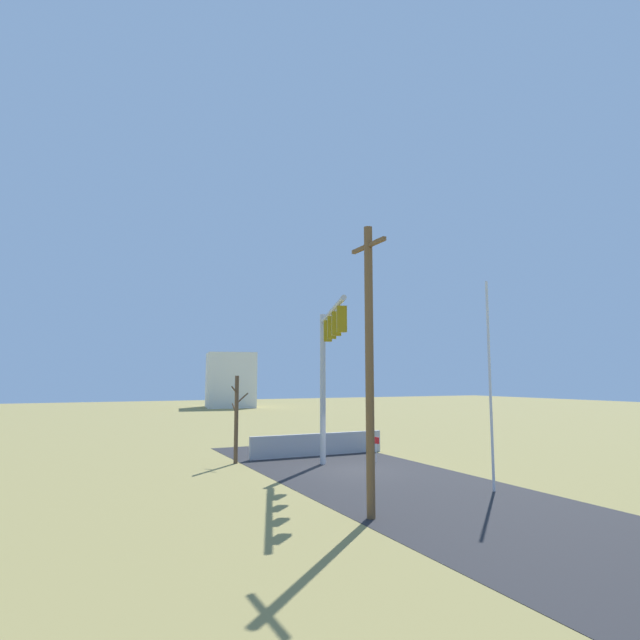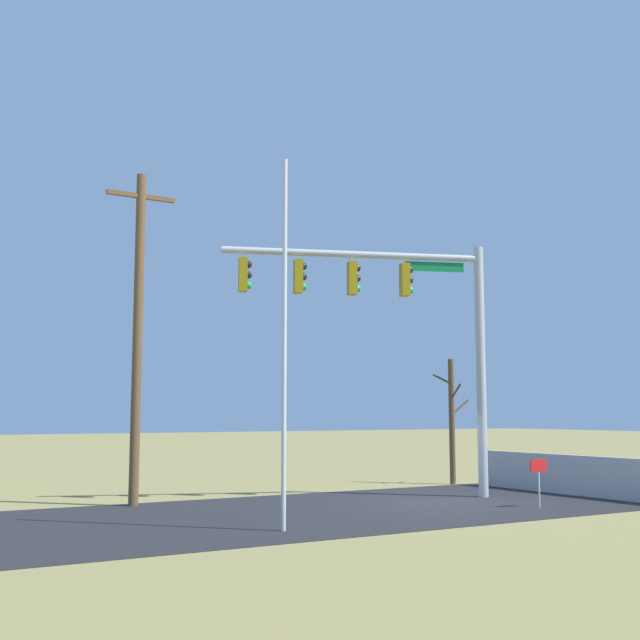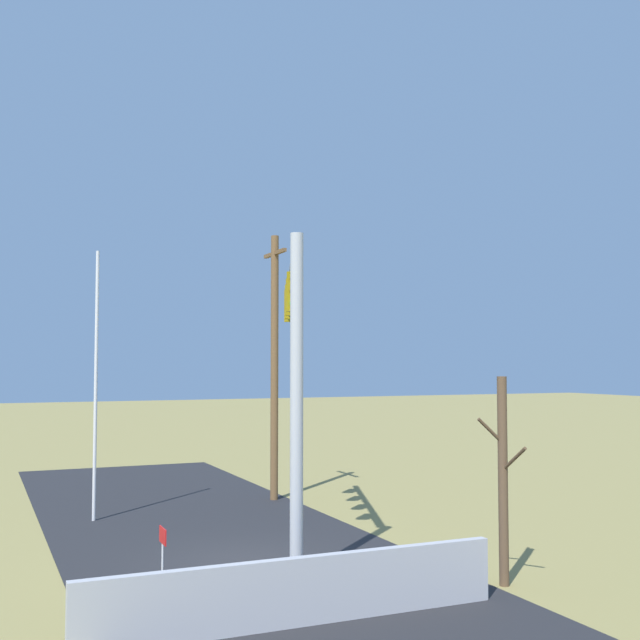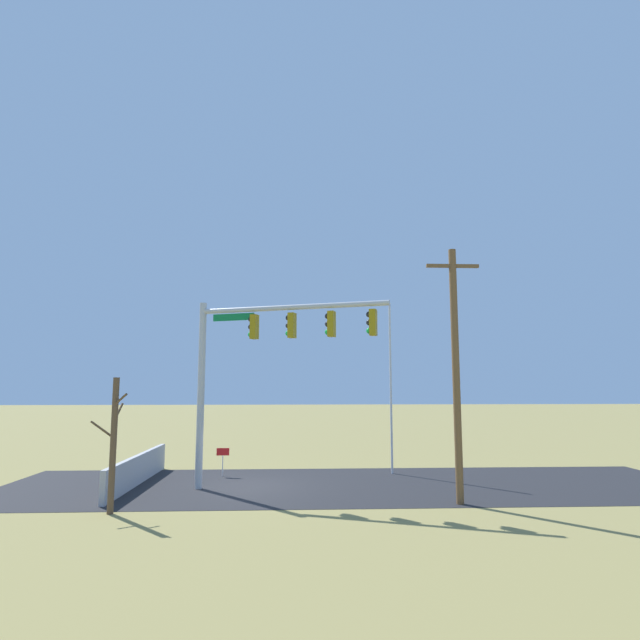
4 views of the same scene
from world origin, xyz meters
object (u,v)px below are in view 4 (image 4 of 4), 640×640
(flagpole, at_px, (391,387))
(bare_tree, at_px, (113,443))
(signal_mast, at_px, (257,351))
(utility_pole, at_px, (456,368))
(open_sign, at_px, (223,455))

(flagpole, bearing_deg, bare_tree, 33.48)
(signal_mast, relative_size, utility_pole, 0.83)
(signal_mast, xyz_separation_m, utility_pole, (-7.11, 2.15, -0.73))
(utility_pole, height_order, bare_tree, utility_pole)
(signal_mast, bearing_deg, flagpole, -146.84)
(utility_pole, bearing_deg, open_sign, -32.76)
(signal_mast, xyz_separation_m, bare_tree, (4.33, 2.91, -3.14))
(signal_mast, relative_size, flagpole, 0.93)
(signal_mast, relative_size, open_sign, 6.01)
(signal_mast, height_order, utility_pole, utility_pole)
(utility_pole, bearing_deg, flagpole, -78.65)
(flagpole, xyz_separation_m, bare_tree, (10.23, 6.77, -1.73))
(open_sign, bearing_deg, signal_mast, 116.10)
(flagpole, relative_size, open_sign, 6.44)
(bare_tree, bearing_deg, utility_pole, -176.17)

